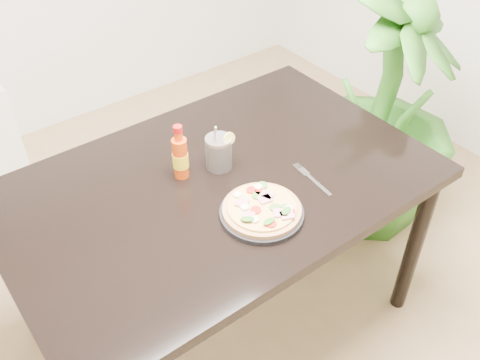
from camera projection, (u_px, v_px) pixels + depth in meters
dining_table at (219, 199)px, 1.80m from camera, size 1.40×0.90×0.75m
plate at (262, 213)px, 1.62m from camera, size 0.26×0.26×0.02m
pizza at (262, 208)px, 1.60m from camera, size 0.24×0.24×0.03m
hot_sauce_bottle at (180, 157)px, 1.71m from camera, size 0.06×0.06×0.20m
cola_cup at (219, 153)px, 1.77m from camera, size 0.10×0.09×0.18m
fork at (311, 178)px, 1.75m from camera, size 0.03×0.19×0.00m
houseplant at (384, 110)px, 2.35m from camera, size 0.92×0.92×1.19m
plant_pot at (367, 193)px, 2.66m from camera, size 0.28×0.28×0.22m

